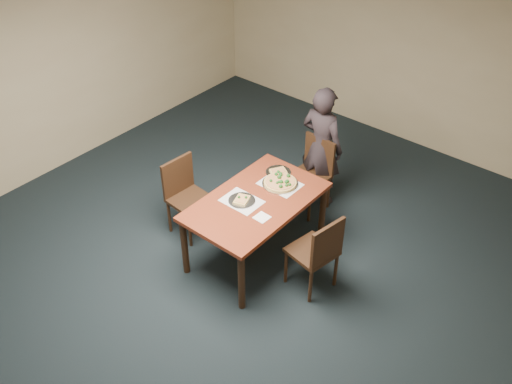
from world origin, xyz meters
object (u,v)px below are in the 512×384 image
Objects in this scene: dining_table at (256,207)px; chair_right at (318,251)px; slice_plate_far at (278,172)px; chair_far at (313,170)px; diner at (321,146)px; pizza_pan at (280,182)px; chair_left at (185,192)px; slice_plate_near at (242,200)px.

chair_right is (0.80, -0.01, -0.14)m from dining_table.
chair_right reaches higher than slice_plate_far.
dining_table is 1.65× the size of chair_far.
pizza_pan is at bearing 96.12° from diner.
chair_far is at bearing -132.52° from chair_right.
chair_far reaches higher than dining_table.
diner reaches higher than chair_far.
pizza_pan is at bearing -54.64° from chair_left.
diner is 0.89m from pizza_pan.
chair_left is at bearing -74.15° from chair_right.
dining_table is 0.99× the size of diner.
chair_right is at bearing 6.65° from slice_plate_near.
pizza_pan reaches higher than slice_plate_near.
diner is (0.84, 1.44, 0.24)m from chair_left.
slice_plate_far is at bearing 91.91° from slice_plate_near.
diner is 1.38m from slice_plate_near.
dining_table is at bearing -84.16° from chair_far.
chair_right is 0.60× the size of diner.
chair_left reaches higher than slice_plate_far.
chair_left is 0.60× the size of diner.
diner reaches higher than slice_plate_far.
dining_table is 0.18m from slice_plate_near.
chair_far and chair_right have the same top height.
chair_right is 0.90m from pizza_pan.
diner is at bearing 92.25° from dining_table.
dining_table is 0.39m from pizza_pan.
slice_plate_near is at bearing -131.38° from dining_table.
chair_far reaches higher than pizza_pan.
slice_plate_near is at bearing -73.08° from chair_right.
chair_right is 3.25× the size of slice_plate_far.
diner reaches higher than pizza_pan.
chair_right is at bearing -79.97° from chair_left.
chair_left is 1.10m from pizza_pan.
chair_far is 2.35× the size of pizza_pan.
chair_left is (-0.85, -1.27, 0.00)m from chair_far.
chair_left is at bearing 60.95° from diner.
chair_left is (-0.89, -0.17, -0.14)m from dining_table.
chair_far is 3.25× the size of slice_plate_near.
slice_plate_near is (-0.13, -0.49, -0.01)m from pizza_pan.
dining_table is at bearing 93.42° from diner.
chair_far is at bearing 81.94° from slice_plate_far.
pizza_pan is (0.07, -0.72, 0.26)m from chair_far.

